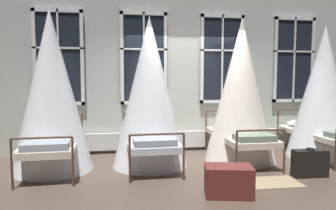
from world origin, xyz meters
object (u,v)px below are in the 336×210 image
object	(u,v)px
cot_third	(241,92)
cot_fourth	(323,94)
suitcase_dark	(310,163)
travel_trunk	(229,181)
cot_second	(150,94)
cot_first	(52,93)

from	to	relation	value
cot_third	cot_fourth	bearing A→B (deg)	-89.63
suitcase_dark	travel_trunk	world-z (taller)	suitcase_dark
cot_second	cot_third	world-z (taller)	cot_third
cot_second	cot_fourth	size ratio (longest dim) A/B	1.02
cot_first	travel_trunk	bearing A→B (deg)	-124.45
cot_third	suitcase_dark	distance (m)	1.78
cot_first	suitcase_dark	distance (m)	4.47
cot_first	cot_second	bearing A→B (deg)	-90.85
cot_first	cot_third	distance (m)	3.47
cot_second	cot_third	size ratio (longest dim) A/B	0.99
cot_second	cot_fourth	xyz separation A→B (m)	(3.51, 0.04, -0.03)
suitcase_dark	cot_second	bearing A→B (deg)	158.76
cot_first	cot_second	xyz separation A→B (m)	(1.70, 0.00, -0.04)
cot_third	travel_trunk	bearing A→B (deg)	154.64
cot_second	suitcase_dark	xyz separation A→B (m)	(2.48, -1.13, -1.09)
cot_fourth	suitcase_dark	bearing A→B (deg)	137.18
cot_second	cot_fourth	distance (m)	3.51
cot_second	travel_trunk	xyz separation A→B (m)	(0.88, -1.71, -1.11)
cot_third	suitcase_dark	world-z (taller)	cot_third
cot_first	cot_fourth	size ratio (longest dim) A/B	1.05
suitcase_dark	travel_trunk	xyz separation A→B (m)	(-1.61, -0.58, -0.02)
cot_second	cot_first	bearing A→B (deg)	89.96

